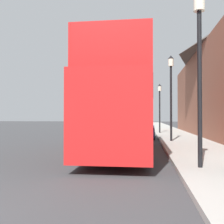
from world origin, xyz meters
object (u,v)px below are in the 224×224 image
parked_car_ahead_of_bus (143,129)px  lamp_post_nearest (199,45)px  tour_bus (123,110)px  lamp_post_second (171,83)px  lamp_post_third (160,99)px

parked_car_ahead_of_bus → lamp_post_nearest: size_ratio=0.85×
tour_bus → lamp_post_second: bearing=60.8°
lamp_post_second → lamp_post_third: size_ratio=1.15×
tour_bus → parked_car_ahead_of_bus: bearing=84.2°
tour_bus → lamp_post_nearest: size_ratio=1.82×
lamp_post_third → tour_bus: bearing=-100.0°
parked_car_ahead_of_bus → lamp_post_nearest: (1.78, -11.89, 3.03)m
lamp_post_third → lamp_post_nearest: bearing=-89.1°
lamp_post_third → lamp_post_second: bearing=-88.3°
tour_bus → parked_car_ahead_of_bus: 8.13m
lamp_post_nearest → lamp_post_second: (-0.02, 8.47, 0.01)m
tour_bus → lamp_post_second: size_ratio=1.81×
tour_bus → lamp_post_third: size_ratio=2.09×
parked_car_ahead_of_bus → lamp_post_nearest: lamp_post_nearest is taller
tour_bus → lamp_post_nearest: (2.57, -3.89, 1.78)m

